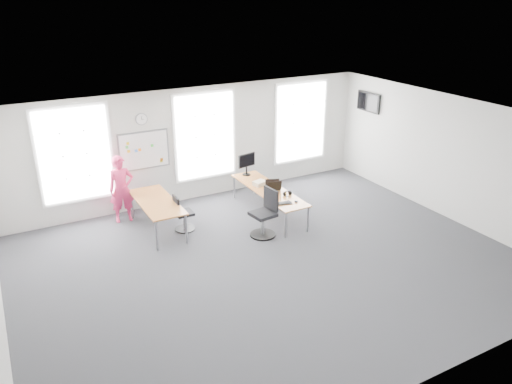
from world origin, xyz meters
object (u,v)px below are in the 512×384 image
headphones (287,193)px  monitor (247,162)px  desk_right (269,191)px  chair_right (265,215)px  keyboard (283,203)px  chair_left (182,215)px  person (122,189)px  desk_left (157,204)px

headphones → monitor: monitor is taller
monitor → headphones: bearing=-94.8°
desk_right → headphones: (0.19, -0.56, 0.10)m
chair_right → headphones: bearing=107.7°
chair_right → headphones: size_ratio=5.68×
chair_right → keyboard: bearing=84.4°
chair_left → person: bearing=42.8°
desk_right → desk_left: desk_left is taller
headphones → monitor: size_ratio=0.33×
person → keyboard: size_ratio=4.16×
chair_right → desk_left: bearing=-132.3°
desk_left → chair_right: chair_right is taller
desk_right → keyboard: (-0.14, -0.94, 0.05)m
desk_left → keyboard: desk_left is taller
keyboard → monitor: size_ratio=0.67×
chair_right → person: size_ratio=0.67×
chair_left → monitor: (2.23, 0.98, 0.64)m
desk_left → chair_left: size_ratio=2.28×
desk_left → desk_right: bearing=-9.7°
keyboard → monitor: (0.14, 2.10, 0.35)m
desk_left → headphones: size_ratio=10.25×
headphones → desk_left: bearing=146.0°
desk_right → person: bearing=157.5°
desk_left → chair_left: chair_left is taller
desk_right → desk_left: 2.77m
chair_right → monitor: monitor is taller
chair_right → keyboard: size_ratio=2.81×
desk_left → monitor: size_ratio=3.39×
desk_right → monitor: size_ratio=4.62×
chair_right → chair_left: chair_right is taller
person → headphones: size_ratio=8.43×
chair_right → chair_left: (-1.59, 1.14, -0.10)m
desk_right → monitor: 1.23m
desk_left → headphones: bearing=-19.3°
desk_right → monitor: monitor is taller
keyboard → person: bearing=163.0°
chair_right → keyboard: 0.53m
desk_right → keyboard: size_ratio=6.91×
chair_right → monitor: 2.28m
monitor → chair_right: bearing=-118.1°
desk_right → person: person is taller
person → chair_right: bearing=-36.9°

